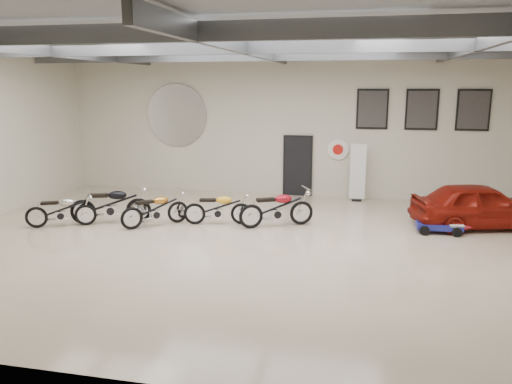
% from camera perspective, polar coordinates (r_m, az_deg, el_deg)
% --- Properties ---
extents(floor, '(16.00, 12.00, 0.01)m').
position_cam_1_polar(floor, '(12.49, -1.17, -6.08)').
color(floor, '#C8B499').
rests_on(floor, ground).
extents(ceiling, '(16.00, 12.00, 0.01)m').
position_cam_1_polar(ceiling, '(11.90, -1.27, 17.42)').
color(ceiling, gray).
rests_on(ceiling, back_wall).
extents(back_wall, '(16.00, 0.02, 5.00)m').
position_cam_1_polar(back_wall, '(17.80, 3.28, 7.62)').
color(back_wall, beige).
rests_on(back_wall, floor).
extents(ceiling_beams, '(15.80, 11.80, 0.32)m').
position_cam_1_polar(ceiling_beams, '(11.88, -1.27, 16.22)').
color(ceiling_beams, '#515357').
rests_on(ceiling_beams, ceiling).
extents(door, '(0.92, 0.08, 2.10)m').
position_cam_1_polar(door, '(17.86, 4.79, 2.93)').
color(door, black).
rests_on(door, back_wall).
extents(logo_plaque, '(2.30, 0.06, 1.16)m').
position_cam_1_polar(logo_plaque, '(18.77, -9.02, 8.65)').
color(logo_plaque, silver).
rests_on(logo_plaque, back_wall).
extents(poster_left, '(1.05, 0.08, 1.35)m').
position_cam_1_polar(poster_left, '(17.51, 13.16, 9.22)').
color(poster_left, black).
rests_on(poster_left, back_wall).
extents(poster_mid, '(1.05, 0.08, 1.35)m').
position_cam_1_polar(poster_mid, '(17.61, 18.43, 8.93)').
color(poster_mid, black).
rests_on(poster_mid, back_wall).
extents(poster_right, '(1.05, 0.08, 1.35)m').
position_cam_1_polar(poster_right, '(17.85, 23.59, 8.58)').
color(poster_right, black).
rests_on(poster_right, back_wall).
extents(oil_sign, '(0.72, 0.10, 0.72)m').
position_cam_1_polar(oil_sign, '(17.64, 9.35, 4.83)').
color(oil_sign, white).
rests_on(oil_sign, back_wall).
extents(banner_stand, '(0.53, 0.21, 1.94)m').
position_cam_1_polar(banner_stand, '(17.29, 11.55, 2.13)').
color(banner_stand, white).
rests_on(banner_stand, floor).
extents(motorcycle_silver, '(1.94, 1.28, 0.97)m').
position_cam_1_polar(motorcycle_silver, '(14.97, -21.42, -1.91)').
color(motorcycle_silver, silver).
rests_on(motorcycle_silver, floor).
extents(motorcycle_black, '(2.32, 1.37, 1.15)m').
position_cam_1_polar(motorcycle_black, '(14.85, -16.28, -1.30)').
color(motorcycle_black, silver).
rests_on(motorcycle_black, floor).
extents(motorcycle_gold, '(1.82, 1.77, 1.01)m').
position_cam_1_polar(motorcycle_gold, '(14.28, -11.46, -1.87)').
color(motorcycle_gold, silver).
rests_on(motorcycle_gold, floor).
extents(motorcycle_yellow, '(1.99, 0.99, 0.99)m').
position_cam_1_polar(motorcycle_yellow, '(14.20, -4.37, -1.77)').
color(motorcycle_yellow, silver).
rests_on(motorcycle_yellow, floor).
extents(motorcycle_red, '(2.18, 1.55, 1.10)m').
position_cam_1_polar(motorcycle_red, '(13.95, 2.37, -1.78)').
color(motorcycle_red, silver).
rests_on(motorcycle_red, floor).
extents(go_kart, '(1.47, 0.69, 0.53)m').
position_cam_1_polar(go_kart, '(14.28, 20.71, -3.43)').
color(go_kart, navy).
rests_on(go_kart, floor).
extents(vintage_car, '(2.41, 3.97, 1.27)m').
position_cam_1_polar(vintage_car, '(15.17, 24.24, -1.39)').
color(vintage_car, maroon).
rests_on(vintage_car, floor).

